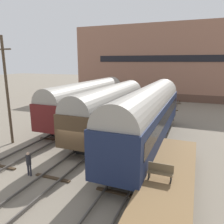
{
  "coord_description": "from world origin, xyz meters",
  "views": [
    {
      "loc": [
        8.38,
        -13.64,
        7.5
      ],
      "look_at": [
        0.0,
        7.65,
        2.2
      ],
      "focal_mm": 35.0,
      "sensor_mm": 36.0,
      "label": 1
    }
  ],
  "objects_px": {
    "train_car_brown": "(110,107)",
    "utility_pole": "(7,90)",
    "bench": "(160,171)",
    "train_car_maroon": "(88,99)",
    "person_worker": "(29,162)",
    "train_car_navy": "(149,113)"
  },
  "relations": [
    {
      "from": "train_car_navy",
      "to": "person_worker",
      "type": "height_order",
      "value": "train_car_navy"
    },
    {
      "from": "train_car_brown",
      "to": "person_worker",
      "type": "distance_m",
      "value": 10.7
    },
    {
      "from": "train_car_navy",
      "to": "train_car_brown",
      "type": "bearing_deg",
      "value": 154.25
    },
    {
      "from": "person_worker",
      "to": "train_car_navy",
      "type": "bearing_deg",
      "value": 53.08
    },
    {
      "from": "bench",
      "to": "utility_pole",
      "type": "xyz_separation_m",
      "value": [
        -14.36,
        3.51,
        3.4
      ]
    },
    {
      "from": "train_car_brown",
      "to": "utility_pole",
      "type": "relative_size",
      "value": 1.58
    },
    {
      "from": "train_car_brown",
      "to": "train_car_maroon",
      "type": "xyz_separation_m",
      "value": [
        -4.52,
        3.63,
        0.02
      ]
    },
    {
      "from": "bench",
      "to": "train_car_brown",
      "type": "bearing_deg",
      "value": 125.38
    },
    {
      "from": "bench",
      "to": "person_worker",
      "type": "bearing_deg",
      "value": -174.88
    },
    {
      "from": "train_car_brown",
      "to": "train_car_maroon",
      "type": "distance_m",
      "value": 5.8
    },
    {
      "from": "train_car_brown",
      "to": "bench",
      "type": "height_order",
      "value": "train_car_brown"
    },
    {
      "from": "bench",
      "to": "utility_pole",
      "type": "bearing_deg",
      "value": 166.27
    },
    {
      "from": "person_worker",
      "to": "utility_pole",
      "type": "height_order",
      "value": "utility_pole"
    },
    {
      "from": "train_car_maroon",
      "to": "person_worker",
      "type": "distance_m",
      "value": 14.45
    },
    {
      "from": "train_car_navy",
      "to": "train_car_maroon",
      "type": "xyz_separation_m",
      "value": [
        -9.04,
        5.81,
        -0.2
      ]
    },
    {
      "from": "train_car_brown",
      "to": "utility_pole",
      "type": "bearing_deg",
      "value": -140.73
    },
    {
      "from": "train_car_brown",
      "to": "utility_pole",
      "type": "distance_m",
      "value": 9.93
    },
    {
      "from": "bench",
      "to": "person_worker",
      "type": "distance_m",
      "value": 8.57
    },
    {
      "from": "person_worker",
      "to": "train_car_maroon",
      "type": "bearing_deg",
      "value": 101.49
    },
    {
      "from": "train_car_navy",
      "to": "bench",
      "type": "relative_size",
      "value": 12.78
    },
    {
      "from": "train_car_navy",
      "to": "train_car_maroon",
      "type": "distance_m",
      "value": 10.75
    },
    {
      "from": "train_car_brown",
      "to": "bench",
      "type": "bearing_deg",
      "value": -54.62
    }
  ]
}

